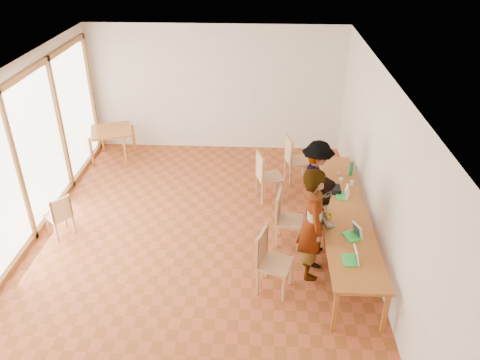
% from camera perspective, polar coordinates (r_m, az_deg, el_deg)
% --- Properties ---
extents(ground, '(8.00, 8.00, 0.00)m').
position_cam_1_polar(ground, '(8.42, -5.22, -7.65)').
color(ground, '#A94B28').
rests_on(ground, ground).
extents(wall_back, '(6.00, 0.10, 3.00)m').
position_cam_1_polar(wall_back, '(11.27, -2.88, 11.02)').
color(wall_back, silver).
rests_on(wall_back, ground).
extents(wall_right, '(0.10, 8.00, 3.00)m').
position_cam_1_polar(wall_right, '(7.77, 16.74, 0.80)').
color(wall_right, silver).
rests_on(wall_right, ground).
extents(window_wall, '(0.10, 8.00, 3.00)m').
position_cam_1_polar(window_wall, '(8.55, -25.75, 1.72)').
color(window_wall, white).
rests_on(window_wall, ground).
extents(ceiling, '(6.00, 8.00, 0.04)m').
position_cam_1_polar(ceiling, '(7.03, -6.35, 12.37)').
color(ceiling, white).
rests_on(ceiling, wall_back).
extents(communal_table, '(0.80, 4.00, 0.75)m').
position_cam_1_polar(communal_table, '(8.10, 12.43, -3.88)').
color(communal_table, '#A35724').
rests_on(communal_table, ground).
extents(side_table, '(0.90, 0.90, 0.75)m').
position_cam_1_polar(side_table, '(11.32, -15.40, 5.56)').
color(side_table, '#A35724').
rests_on(side_table, ground).
extents(chair_near, '(0.61, 0.61, 0.55)m').
position_cam_1_polar(chair_near, '(7.12, 3.44, -9.09)').
color(chair_near, tan).
rests_on(chair_near, ground).
extents(chair_mid, '(0.52, 0.52, 0.52)m').
position_cam_1_polar(chair_mid, '(8.12, 5.32, -4.10)').
color(chair_mid, tan).
rests_on(chair_mid, ground).
extents(chair_far, '(0.60, 0.60, 0.54)m').
position_cam_1_polar(chair_far, '(9.32, 3.06, 1.01)').
color(chair_far, tan).
rests_on(chair_far, ground).
extents(chair_empty, '(0.58, 0.58, 0.55)m').
position_cam_1_polar(chair_empty, '(10.01, 6.54, 3.01)').
color(chair_empty, tan).
rests_on(chair_empty, ground).
extents(chair_spare, '(0.55, 0.55, 0.44)m').
position_cam_1_polar(chair_spare, '(8.86, -21.10, -3.69)').
color(chair_spare, tan).
rests_on(chair_spare, ground).
extents(person_near, '(0.49, 0.72, 1.90)m').
position_cam_1_polar(person_near, '(7.30, 8.90, -5.26)').
color(person_near, gray).
rests_on(person_near, ground).
extents(person_mid, '(0.72, 0.85, 1.53)m').
position_cam_1_polar(person_mid, '(7.75, 9.96, -4.72)').
color(person_mid, gray).
rests_on(person_mid, ground).
extents(person_far, '(0.76, 1.11, 1.57)m').
position_cam_1_polar(person_far, '(8.79, 9.24, -0.07)').
color(person_far, gray).
rests_on(person_far, ground).
extents(laptop_near, '(0.23, 0.27, 0.22)m').
position_cam_1_polar(laptop_near, '(6.96, 13.57, -9.18)').
color(laptop_near, '#30D64A').
rests_on(laptop_near, communal_table).
extents(laptop_mid, '(0.31, 0.32, 0.22)m').
position_cam_1_polar(laptop_mid, '(7.45, 13.74, -6.34)').
color(laptop_mid, '#30D64A').
rests_on(laptop_mid, communal_table).
extents(laptop_far, '(0.29, 0.30, 0.21)m').
position_cam_1_polar(laptop_far, '(8.42, 12.59, -1.67)').
color(laptop_far, '#30D64A').
rests_on(laptop_far, communal_table).
extents(yellow_mug, '(0.16, 0.16, 0.10)m').
position_cam_1_polar(yellow_mug, '(7.76, 10.69, -4.47)').
color(yellow_mug, yellow).
rests_on(yellow_mug, communal_table).
extents(green_bottle, '(0.07, 0.07, 0.28)m').
position_cam_1_polar(green_bottle, '(9.12, 13.40, 1.36)').
color(green_bottle, '#127F40').
rests_on(green_bottle, communal_table).
extents(clear_glass, '(0.07, 0.07, 0.09)m').
position_cam_1_polar(clear_glass, '(8.83, 13.47, -0.33)').
color(clear_glass, silver).
rests_on(clear_glass, communal_table).
extents(condiment_cup, '(0.08, 0.08, 0.06)m').
position_cam_1_polar(condiment_cup, '(8.92, 12.20, 0.04)').
color(condiment_cup, white).
rests_on(condiment_cup, communal_table).
extents(pink_phone, '(0.05, 0.10, 0.01)m').
position_cam_1_polar(pink_phone, '(9.17, 11.94, 0.77)').
color(pink_phone, '#E74B94').
rests_on(pink_phone, communal_table).
extents(black_pouch, '(0.16, 0.26, 0.09)m').
position_cam_1_polar(black_pouch, '(8.56, 11.59, -1.12)').
color(black_pouch, black).
rests_on(black_pouch, communal_table).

